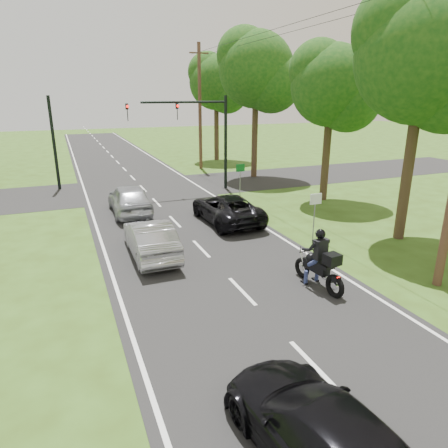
{
  "coord_description": "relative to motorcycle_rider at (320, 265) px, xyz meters",
  "views": [
    {
      "loc": [
        -4.87,
        -10.43,
        5.98
      ],
      "look_at": [
        0.6,
        3.0,
        1.3
      ],
      "focal_mm": 32.0,
      "sensor_mm": 36.0,
      "label": 1
    }
  ],
  "objects": [
    {
      "name": "ground",
      "position": [
        -2.44,
        0.68,
        -0.79
      ],
      "size": [
        140.0,
        140.0,
        0.0
      ],
      "primitive_type": "plane",
      "color": "#304814",
      "rests_on": "ground"
    },
    {
      "name": "road",
      "position": [
        -2.44,
        10.68,
        -0.78
      ],
      "size": [
        8.0,
        100.0,
        0.01
      ],
      "primitive_type": "cube",
      "color": "black",
      "rests_on": "ground"
    },
    {
      "name": "cross_road",
      "position": [
        -2.44,
        16.68,
        -0.78
      ],
      "size": [
        60.0,
        7.0,
        0.01
      ],
      "primitive_type": "cube",
      "color": "black",
      "rests_on": "ground"
    },
    {
      "name": "motorcycle_rider",
      "position": [
        0.0,
        0.0,
        0.0
      ],
      "size": [
        0.7,
        2.33,
        2.01
      ],
      "rotation": [
        0.0,
        0.0,
        0.1
      ],
      "color": "black",
      "rests_on": "ground"
    },
    {
      "name": "dark_suv",
      "position": [
        -0.08,
        7.69,
        -0.09
      ],
      "size": [
        2.38,
        5.01,
        1.38
      ],
      "primitive_type": "imported",
      "rotation": [
        0.0,
        0.0,
        3.16
      ],
      "color": "black",
      "rests_on": "road"
    },
    {
      "name": "silver_sedan",
      "position": [
        -4.49,
        4.7,
        -0.07
      ],
      "size": [
        1.55,
        4.32,
        1.42
      ],
      "primitive_type": "imported",
      "rotation": [
        0.0,
        0.0,
        3.13
      ],
      "color": "#A2A2A7",
      "rests_on": "road"
    },
    {
      "name": "silver_suv",
      "position": [
        -4.24,
        10.96,
        0.02
      ],
      "size": [
        1.9,
        4.66,
        1.58
      ],
      "primitive_type": "imported",
      "rotation": [
        0.0,
        0.0,
        3.13
      ],
      "color": "#ACAFB5",
      "rests_on": "road"
    },
    {
      "name": "dark_car_behind",
      "position": [
        -3.87,
        -5.64,
        -0.11
      ],
      "size": [
        2.23,
        4.72,
        1.33
      ],
      "primitive_type": "imported",
      "rotation": [
        0.0,
        0.0,
        3.22
      ],
      "color": "black",
      "rests_on": "road"
    },
    {
      "name": "traffic_signal",
      "position": [
        0.89,
        14.68,
        3.35
      ],
      "size": [
        6.38,
        0.44,
        6.0
      ],
      "color": "black",
      "rests_on": "ground"
    },
    {
      "name": "signal_pole_far",
      "position": [
        -7.64,
        18.68,
        2.21
      ],
      "size": [
        0.2,
        0.2,
        6.0
      ],
      "primitive_type": "cylinder",
      "color": "black",
      "rests_on": "ground"
    },
    {
      "name": "utility_pole_far",
      "position": [
        3.76,
        22.68,
        4.3
      ],
      "size": [
        1.6,
        0.28,
        10.0
      ],
      "color": "brown",
      "rests_on": "ground"
    },
    {
      "name": "sign_white",
      "position": [
        2.26,
        3.66,
        0.81
      ],
      "size": [
        0.55,
        0.07,
        2.12
      ],
      "color": "slate",
      "rests_on": "ground"
    },
    {
      "name": "sign_green",
      "position": [
        2.46,
        11.66,
        0.81
      ],
      "size": [
        0.55,
        0.07,
        2.12
      ],
      "color": "slate",
      "rests_on": "ground"
    },
    {
      "name": "tree_row_b",
      "position": [
        6.35,
        2.45,
        6.34
      ],
      "size": [
        5.6,
        5.43,
        10.06
      ],
      "color": "#332316",
      "rests_on": "ground"
    },
    {
      "name": "tree_row_c",
      "position": [
        7.31,
        9.48,
        5.44
      ],
      "size": [
        4.8,
        4.65,
        8.76
      ],
      "color": "#332316",
      "rests_on": "ground"
    },
    {
      "name": "tree_row_d",
      "position": [
        6.66,
        17.44,
        6.64
      ],
      "size": [
        5.76,
        5.58,
        10.45
      ],
      "color": "#332316",
      "rests_on": "ground"
    },
    {
      "name": "tree_row_e",
      "position": [
        7.03,
        26.46,
        6.04
      ],
      "size": [
        5.28,
        5.12,
        9.61
      ],
      "color": "#332316",
      "rests_on": "ground"
    }
  ]
}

